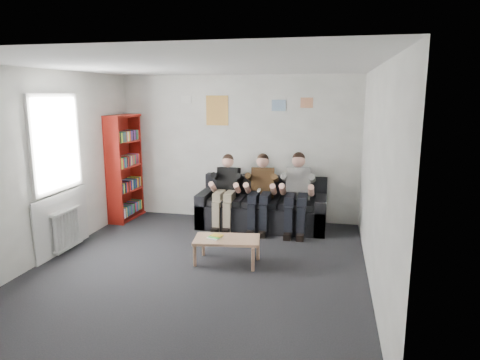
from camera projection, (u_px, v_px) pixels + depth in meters
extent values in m
plane|color=black|center=(200.00, 268.00, 5.89)|extent=(5.00, 5.00, 0.00)
plane|color=silver|center=(196.00, 66.00, 5.36)|extent=(5.00, 5.00, 0.00)
plane|color=silver|center=(238.00, 148.00, 8.02)|extent=(4.50, 0.00, 4.50)
plane|color=silver|center=(97.00, 229.00, 3.23)|extent=(4.50, 0.00, 4.50)
plane|color=silver|center=(47.00, 166.00, 6.09)|extent=(0.00, 5.00, 5.00)
plane|color=silver|center=(376.00, 179.00, 5.16)|extent=(0.00, 5.00, 5.00)
cube|color=black|center=(262.00, 215.00, 7.68)|extent=(2.25, 0.92, 0.43)
cube|color=black|center=(265.00, 187.00, 7.94)|extent=(2.25, 0.20, 0.44)
cube|color=black|center=(207.00, 207.00, 7.88)|extent=(0.18, 0.92, 0.61)
cube|color=black|center=(321.00, 213.00, 7.45)|extent=(0.18, 0.92, 0.61)
cube|color=black|center=(261.00, 202.00, 7.55)|extent=(1.88, 0.63, 0.10)
cube|color=maroon|center=(125.00, 168.00, 8.05)|extent=(0.30, 0.89, 1.98)
cube|color=tan|center=(227.00, 240.00, 6.00)|extent=(0.91, 0.50, 0.04)
cylinder|color=tan|center=(195.00, 255.00, 5.92)|extent=(0.05, 0.05, 0.33)
cylinder|color=tan|center=(253.00, 260.00, 5.75)|extent=(0.05, 0.05, 0.33)
cylinder|color=tan|center=(203.00, 245.00, 6.32)|extent=(0.05, 0.05, 0.33)
cylinder|color=tan|center=(258.00, 249.00, 6.15)|extent=(0.05, 0.05, 0.33)
cube|color=white|center=(213.00, 238.00, 5.99)|extent=(0.16, 0.12, 0.01)
cube|color=green|center=(215.00, 237.00, 6.01)|extent=(0.16, 0.12, 0.01)
cube|color=gold|center=(217.00, 235.00, 6.02)|extent=(0.16, 0.12, 0.01)
cube|color=black|center=(228.00, 182.00, 7.74)|extent=(0.38, 0.28, 0.54)
sphere|color=tan|center=(228.00, 162.00, 7.63)|extent=(0.21, 0.21, 0.21)
sphere|color=black|center=(228.00, 160.00, 7.64)|extent=(0.20, 0.20, 0.20)
cube|color=#7F725B|center=(225.00, 196.00, 7.51)|extent=(0.35, 0.44, 0.14)
cube|color=#7F725B|center=(222.00, 217.00, 7.37)|extent=(0.33, 0.13, 0.53)
cube|color=black|center=(221.00, 230.00, 7.36)|extent=(0.33, 0.25, 0.10)
cube|color=#4D3519|center=(263.00, 183.00, 7.62)|extent=(0.40, 0.29, 0.56)
sphere|color=tan|center=(263.00, 161.00, 7.50)|extent=(0.22, 0.22, 0.22)
sphere|color=black|center=(263.00, 159.00, 7.51)|extent=(0.21, 0.21, 0.21)
cube|color=black|center=(260.00, 197.00, 7.37)|extent=(0.36, 0.46, 0.15)
cube|color=black|center=(258.00, 220.00, 7.22)|extent=(0.34, 0.14, 0.53)
cube|color=black|center=(257.00, 233.00, 7.21)|extent=(0.34, 0.26, 0.10)
cube|color=silver|center=(259.00, 190.00, 7.24)|extent=(0.04, 0.14, 0.04)
cube|color=white|center=(298.00, 183.00, 7.49)|extent=(0.42, 0.31, 0.59)
sphere|color=tan|center=(299.00, 161.00, 7.37)|extent=(0.23, 0.23, 0.23)
sphere|color=black|center=(299.00, 158.00, 7.38)|extent=(0.22, 0.22, 0.22)
cube|color=black|center=(296.00, 199.00, 7.23)|extent=(0.38, 0.48, 0.16)
cube|color=black|center=(295.00, 222.00, 7.08)|extent=(0.36, 0.15, 0.53)
cube|color=black|center=(294.00, 236.00, 7.06)|extent=(0.36, 0.27, 0.10)
cylinder|color=white|center=(55.00, 235.00, 6.19)|extent=(0.06, 0.06, 0.60)
cylinder|color=white|center=(59.00, 233.00, 6.27)|extent=(0.06, 0.06, 0.60)
cylinder|color=white|center=(62.00, 231.00, 6.34)|extent=(0.06, 0.06, 0.60)
cylinder|color=white|center=(65.00, 230.00, 6.42)|extent=(0.06, 0.06, 0.60)
cylinder|color=white|center=(69.00, 228.00, 6.50)|extent=(0.06, 0.06, 0.60)
cylinder|color=white|center=(72.00, 227.00, 6.57)|extent=(0.06, 0.06, 0.60)
cylinder|color=white|center=(75.00, 225.00, 6.65)|extent=(0.06, 0.06, 0.60)
cylinder|color=white|center=(78.00, 224.00, 6.73)|extent=(0.06, 0.06, 0.60)
cube|color=white|center=(68.00, 246.00, 6.51)|extent=(0.10, 0.64, 0.04)
cube|color=white|center=(66.00, 211.00, 6.40)|extent=(0.10, 0.64, 0.04)
cube|color=white|center=(55.00, 143.00, 6.22)|extent=(0.02, 1.00, 1.30)
cube|color=silver|center=(51.00, 96.00, 6.08)|extent=(0.05, 1.12, 0.06)
cube|color=silver|center=(59.00, 189.00, 6.35)|extent=(0.05, 1.12, 0.06)
cube|color=silver|center=(62.00, 222.00, 6.45)|extent=(0.03, 1.30, 0.90)
cube|color=gold|center=(217.00, 111.00, 7.95)|extent=(0.42, 0.01, 0.55)
cube|color=#397EC4|center=(279.00, 105.00, 7.70)|extent=(0.25, 0.01, 0.20)
cube|color=#BF3B7C|center=(307.00, 103.00, 7.58)|extent=(0.22, 0.01, 0.18)
cube|color=white|center=(186.00, 100.00, 8.04)|extent=(0.20, 0.01, 0.14)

